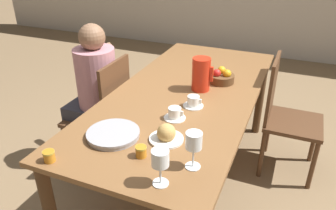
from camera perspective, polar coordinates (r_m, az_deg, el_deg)
name	(u,v)px	position (r m, az deg, el deg)	size (l,w,h in m)	color
ground_plane	(183,181)	(2.65, 2.63, -13.10)	(20.00, 20.00, 0.00)	#7F6647
dining_table	(185,104)	(2.26, 3.00, 0.09)	(0.92, 2.05, 0.78)	brown
chair_person_side	(104,114)	(2.58, -11.06, -1.51)	(0.42, 0.42, 0.93)	#51331E
chair_opposite	(285,114)	(2.68, 19.65, -1.55)	(0.42, 0.42, 0.93)	#51331E
person_seated	(94,86)	(2.56, -12.80, 3.23)	(0.39, 0.41, 1.18)	#33333D
red_pitcher	(201,74)	(2.22, 5.79, 5.39)	(0.15, 0.12, 0.23)	red
wine_glass_water	(194,142)	(1.46, 4.52, -6.47)	(0.08, 0.08, 0.18)	white
wine_glass_juice	(160,160)	(1.37, -1.36, -9.57)	(0.08, 0.08, 0.17)	white
teacup_near_person	(175,114)	(1.89, 1.18, -1.57)	(0.13, 0.13, 0.07)	white
teacup_across	(193,102)	(2.03, 4.45, 0.53)	(0.13, 0.13, 0.07)	white
serving_tray	(113,134)	(1.75, -9.51, -5.03)	(0.28, 0.28, 0.03)	#9E9EA3
bread_plate	(166,135)	(1.69, -0.29, -5.16)	(0.18, 0.18, 0.10)	white
jam_jar_amber	(141,151)	(1.58, -4.72, -7.98)	(0.06, 0.06, 0.06)	#C67A1E
jam_jar_red	(49,156)	(1.65, -20.01, -8.29)	(0.06, 0.06, 0.06)	#C67A1E
fruit_bowl	(221,77)	(2.39, 9.30, 4.84)	(0.18, 0.18, 0.11)	brown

